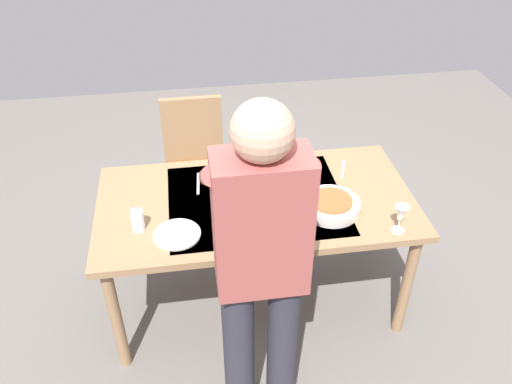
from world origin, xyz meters
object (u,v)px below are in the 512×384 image
Objects in this scene: water_cup_near_left at (138,220)px; chair_near at (195,157)px; serving_bowl_pasta at (331,205)px; wine_glass_left at (228,213)px; dining_table at (256,211)px; wine_glass_right at (401,214)px; person_server at (261,263)px; dinner_plate_near at (177,234)px; side_bowl_salad at (254,200)px; wine_bottle at (219,179)px; water_cup_near_right at (288,163)px; water_cup_far_left at (294,189)px.

chair_near is at bearing -108.06° from water_cup_near_left.
wine_glass_left is at bearing 8.25° from serving_bowl_pasta.
dining_table is 5.57× the size of serving_bowl_pasta.
wine_glass_right reaches higher than serving_bowl_pasta.
chair_near is 1.53m from wine_glass_right.
person_server is 7.34× the size of dinner_plate_near.
wine_bottle is at bearing -32.70° from side_bowl_salad.
chair_near is 6.03× the size of wine_glass_right.
person_server is at bearing 82.93° from dining_table.
wine_glass_left is at bearing 96.90° from chair_near.
water_cup_near_right is at bearing -155.43° from wine_bottle.
wine_bottle is at bearing -153.07° from water_cup_near_left.
wine_glass_left is at bearing 52.86° from dining_table.
water_cup_near_left is at bearing 25.79° from water_cup_near_right.
water_cup_far_left is at bearing -168.11° from side_bowl_salad.
water_cup_far_left is at bearing -159.83° from dinner_plate_near.
chair_near is at bearing -97.04° from dinner_plate_near.
water_cup_near_left is at bearing -9.53° from wine_glass_left.
wine_glass_left is 0.50× the size of serving_bowl_pasta.
dining_table is 15.45× the size of water_cup_near_left.
dining_table is 17.01× the size of water_cup_near_right.
side_bowl_salad is at bearing 147.30° from wine_bottle.
water_cup_near_right is (0.43, -0.60, -0.06)m from wine_glass_right.
water_cup_near_right is (-0.40, -0.18, -0.06)m from wine_bottle.
person_server is at bearing 84.02° from side_bowl_salad.
wine_glass_left reaches higher than dinner_plate_near.
chair_near is 0.82m from wine_bottle.
wine_glass_left reaches higher than side_bowl_salad.
dinner_plate_near is at bearing 5.82° from serving_bowl_pasta.
dinner_plate_near is at bearing 28.14° from dining_table.
person_server is 1.00m from water_cup_near_right.
dinner_plate_near is (0.25, 0.00, -0.10)m from wine_glass_left.
side_bowl_salad is (0.67, -0.31, -0.07)m from wine_glass_right.
wine_bottle is 1.64× the size of side_bowl_salad.
chair_near is 5.06× the size of side_bowl_salad.
water_cup_near_left reaches higher than side_bowl_salad.
wine_glass_right is at bearing 151.51° from dining_table.
dining_table is at bearing 160.61° from wine_bottle.
chair_near reaches higher than water_cup_near_left.
wine_glass_right is at bearing 155.06° from side_bowl_salad.
wine_glass_left reaches higher than water_cup_near_left.
person_server is 0.61m from dinner_plate_near.
side_bowl_salad is 0.44m from dinner_plate_near.
wine_glass_right is 0.66× the size of dinner_plate_near.
water_cup_far_left is 0.67m from dinner_plate_near.
dining_table is at bearing -97.07° from person_server.
wine_bottle reaches higher than dinner_plate_near.
person_server reaches higher than serving_bowl_pasta.
chair_near is 0.93m from side_bowl_salad.
wine_glass_right is 0.36m from serving_bowl_pasta.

